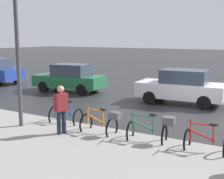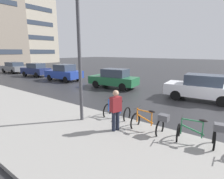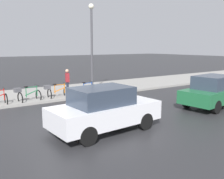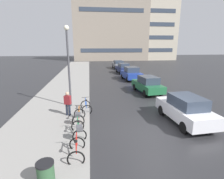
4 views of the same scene
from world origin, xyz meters
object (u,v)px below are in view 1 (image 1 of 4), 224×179
Objects in this scene: bicycle_third at (102,123)px; streetlamp at (16,26)px; pedestrian at (61,109)px; car_green at (70,78)px; bicycle_second at (152,129)px; car_white at (182,87)px; bicycle_nearest at (206,142)px; bicycle_farthest at (66,116)px.

streetlamp reaches higher than bicycle_third.
car_green is at bearing 36.42° from pedestrian.
bicycle_second is at bearing -86.56° from bicycle_third.
car_white is 6.75m from car_green.
bicycle_nearest is at bearing -90.15° from bicycle_second.
bicycle_nearest is at bearing -82.35° from streetlamp.
bicycle_farthest is 6.34m from car_white.
car_green is (6.12, 9.47, 0.43)m from bicycle_nearest.
bicycle_nearest is at bearing -93.44° from bicycle_farthest.
bicycle_third is 1.39m from pedestrian.
pedestrian is at bearing -143.58° from car_green.
streetlamp is at bearing -154.49° from car_green.
car_green is 8.62m from pedestrian.
bicycle_second is 3.52m from bicycle_farthest.
bicycle_nearest is 3.27m from bicycle_third.
car_green is (5.81, 4.38, 0.42)m from bicycle_farthest.
bicycle_farthest is (0.40, 1.82, -0.10)m from bicycle_third.
bicycle_nearest reaches higher than bicycle_farthest.
bicycle_second is 6.28m from car_white.
bicycle_third is 0.31× the size of car_green.
bicycle_second is (0.00, 1.58, 0.11)m from bicycle_nearest.
car_white is at bearing -26.12° from streetlamp.
bicycle_nearest is 5.10m from bicycle_farthest.
bicycle_nearest is at bearing -122.88° from car_green.
car_green is at bearing 44.95° from bicycle_third.
bicycle_nearest reaches higher than bicycle_second.
streetlamp is at bearing 97.65° from bicycle_nearest.
bicycle_second is 1.06× the size of bicycle_third.
streetlamp is (-0.83, 4.57, 3.07)m from bicycle_second.
bicycle_third is at bearing -75.83° from streetlamp.
car_green is 2.53× the size of pedestrian.
car_white is at bearing 23.82° from bicycle_nearest.
streetlamp is (-7.00, 3.43, 2.73)m from car_white.
bicycle_second is at bearing -127.78° from car_green.
bicycle_farthest is at bearing 158.04° from car_white.
pedestrian is at bearing -146.74° from bicycle_farthest.
bicycle_second is 9.99m from car_green.
bicycle_farthest is at bearing 77.56° from bicycle_third.
car_white is at bearing -13.13° from pedestrian.
bicycle_third is at bearing 91.70° from bicycle_nearest.
pedestrian is at bearing 123.32° from bicycle_third.
car_white is (6.17, 1.14, 0.34)m from bicycle_second.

